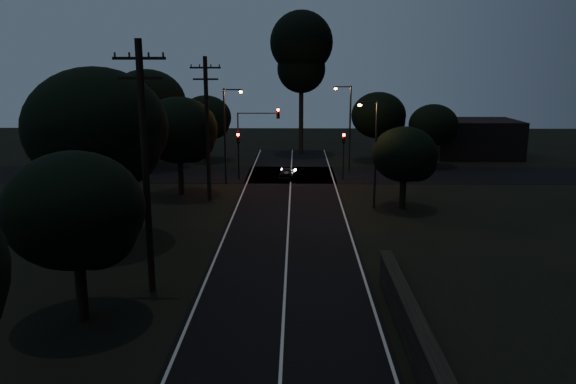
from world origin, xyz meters
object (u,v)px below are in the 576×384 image
object	(u,v)px
signal_mast	(257,130)
streetlight_a	(227,129)
utility_pole_far	(207,127)
tall_pine	(301,51)
streetlight_c	(373,147)
signal_right	(343,148)
car	(287,173)
streetlight_b	(348,122)
utility_pole_mid	(145,165)
signal_left	(238,147)

from	to	relation	value
signal_mast	streetlight_a	xyz separation A→B (m)	(-2.39, -1.99, 0.30)
utility_pole_far	tall_pine	distance (m)	24.74
utility_pole_far	streetlight_c	distance (m)	12.05
signal_right	car	size ratio (longest dim) A/B	1.31
utility_pole_far	streetlight_b	bearing A→B (deg)	46.70
signal_mast	utility_pole_mid	bearing A→B (deg)	-97.04
utility_pole_mid	streetlight_b	xyz separation A→B (m)	(11.31, 29.00, -1.10)
utility_pole_far	signal_right	bearing A→B (deg)	37.00
signal_right	signal_mast	xyz separation A→B (m)	(-7.51, 0.00, 1.50)
utility_pole_mid	streetlight_b	bearing A→B (deg)	68.70
streetlight_b	car	world-z (taller)	streetlight_b
tall_pine	streetlight_c	world-z (taller)	tall_pine
tall_pine	streetlight_c	size ratio (longest dim) A/B	2.09
streetlight_b	car	bearing A→B (deg)	-145.23
utility_pole_far	signal_left	bearing A→B (deg)	80.06
signal_left	streetlight_c	world-z (taller)	streetlight_c
tall_pine	streetlight_c	bearing A→B (deg)	-79.07
streetlight_c	car	size ratio (longest dim) A/B	2.39
utility_pole_far	tall_pine	size ratio (longest dim) A/B	0.67
utility_pole_mid	streetlight_b	world-z (taller)	utility_pole_mid
signal_mast	streetlight_c	distance (m)	13.28
utility_pole_mid	signal_left	size ratio (longest dim) A/B	2.68
streetlight_a	streetlight_c	size ratio (longest dim) A/B	1.07
utility_pole_far	streetlight_a	size ratio (longest dim) A/B	1.31
signal_mast	streetlight_c	world-z (taller)	streetlight_c
signal_right	signal_left	bearing A→B (deg)	180.00
streetlight_b	utility_pole_mid	bearing A→B (deg)	-111.30
signal_left	streetlight_b	size ratio (longest dim) A/B	0.51
tall_pine	streetlight_a	bearing A→B (deg)	-110.36
utility_pole_mid	signal_mast	xyz separation A→B (m)	(3.09, 24.99, -1.40)
signal_right	streetlight_c	world-z (taller)	streetlight_c
signal_left	streetlight_c	bearing A→B (deg)	-43.76
utility_pole_far	tall_pine	world-z (taller)	tall_pine
utility_pole_mid	utility_pole_far	xyz separation A→B (m)	(0.00, 17.00, -0.25)
signal_right	streetlight_b	size ratio (longest dim) A/B	0.51
signal_left	utility_pole_far	bearing A→B (deg)	-99.94
signal_right	streetlight_c	bearing A→B (deg)	-82.98
tall_pine	signal_right	bearing A→B (deg)	-76.51
car	utility_pole_mid	bearing A→B (deg)	82.97
tall_pine	signal_mast	bearing A→B (deg)	-104.62
signal_mast	car	bearing A→B (deg)	1.70
utility_pole_mid	utility_pole_far	distance (m)	17.00
streetlight_c	streetlight_a	bearing A→B (deg)	144.31
utility_pole_mid	utility_pole_far	size ratio (longest dim) A/B	1.05
streetlight_a	signal_mast	bearing A→B (deg)	39.77
tall_pine	utility_pole_mid	bearing A→B (deg)	-99.93
streetlight_b	tall_pine	bearing A→B (deg)	111.38
signal_mast	streetlight_a	bearing A→B (deg)	-140.23
utility_pole_far	signal_mast	size ratio (longest dim) A/B	1.68
streetlight_b	streetlight_c	bearing A→B (deg)	-87.86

